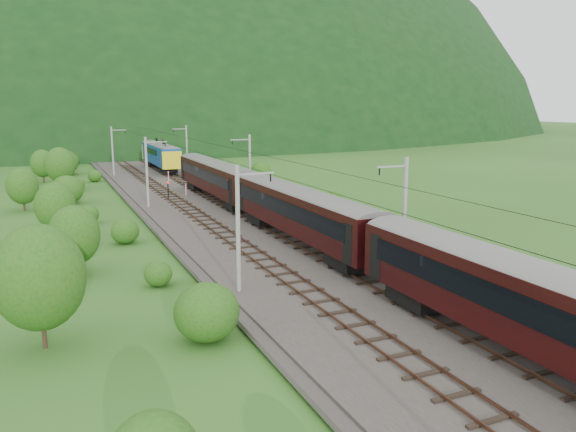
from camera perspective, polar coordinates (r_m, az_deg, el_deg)
name	(u,v)px	position (r m, az deg, el deg)	size (l,w,h in m)	color
ground	(326,283)	(38.40, 3.87, -6.79)	(600.00, 600.00, 0.00)	#2A541A
railbed	(271,247)	(47.09, -1.78, -3.16)	(14.00, 220.00, 0.30)	#38332D
track_left	(244,247)	(46.22, -4.54, -3.19)	(2.40, 220.00, 0.27)	brown
track_right	(297,242)	(47.95, 0.88, -2.62)	(2.40, 220.00, 0.27)	brown
catenary_left	(148,171)	(65.63, -14.08, 4.49)	(2.54, 192.28, 8.00)	gray
catenary_right	(249,166)	(68.73, -3.95, 5.10)	(2.54, 192.28, 8.00)	gray
overhead_wires	(270,164)	(45.84, -1.83, 5.28)	(4.83, 198.00, 0.03)	black
mountain_main	(77,129)	(293.03, -20.63, 8.29)	(504.00, 360.00, 244.00)	black
train	(384,236)	(35.87, 9.76, -2.01)	(3.20, 154.12, 5.58)	black
hazard_post_near	(186,190)	(73.35, -10.34, 2.61)	(0.16, 0.16, 1.46)	red
hazard_post_far	(168,176)	(87.81, -12.05, 3.97)	(0.16, 0.16, 1.51)	red
signal	(168,189)	(70.37, -12.09, 2.68)	(0.25, 0.25, 2.28)	black
vegetation_left	(76,210)	(54.34, -20.75, 0.55)	(12.71, 147.32, 6.31)	#1B5115
vegetation_right	(405,219)	(53.04, 11.79, -0.34)	(5.50, 89.71, 3.20)	#1B5115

